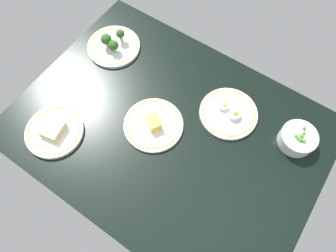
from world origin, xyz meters
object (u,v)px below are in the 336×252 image
(plate_eggs, at_px, (229,113))
(plate_broccoli, at_px, (113,45))
(bowl_peas, at_px, (298,138))
(plate_sandwich, at_px, (54,131))
(plate_cheese, at_px, (153,124))

(plate_eggs, xyz_separation_m, plate_broccoli, (-0.57, 0.00, 0.01))
(plate_eggs, bearing_deg, plate_broccoli, 179.52)
(plate_eggs, xyz_separation_m, bowl_peas, (0.26, 0.04, 0.02))
(bowl_peas, height_order, plate_broccoli, plate_broccoli)
(plate_eggs, bearing_deg, plate_sandwich, -139.13)
(bowl_peas, bearing_deg, plate_cheese, -153.02)
(plate_broccoli, bearing_deg, plate_eggs, -0.48)
(bowl_peas, distance_m, plate_cheese, 0.53)
(plate_eggs, distance_m, plate_cheese, 0.29)
(bowl_peas, xyz_separation_m, plate_cheese, (-0.47, -0.24, -0.02))
(plate_cheese, bearing_deg, plate_eggs, 43.79)
(plate_broccoli, bearing_deg, plate_sandwich, -81.28)
(plate_sandwich, bearing_deg, bowl_peas, 31.76)
(plate_cheese, bearing_deg, plate_sandwich, -141.42)
(plate_cheese, xyz_separation_m, plate_broccoli, (-0.36, 0.21, 0.01))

